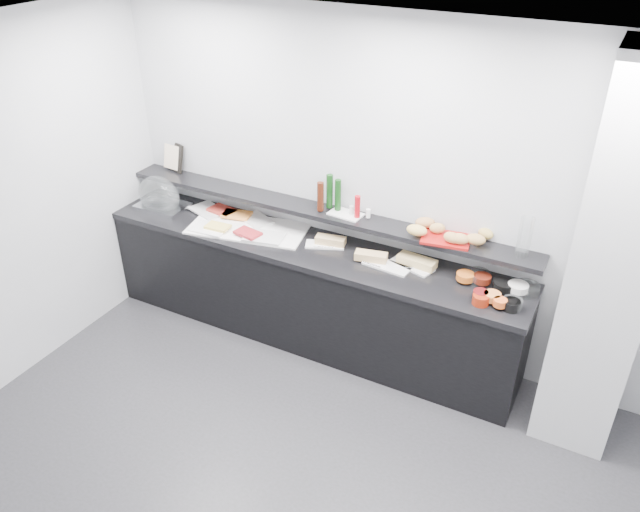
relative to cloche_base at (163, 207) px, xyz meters
The scene contains 56 objects.
back_wall 2.23m from the cloche_base, ahead, with size 5.00×0.02×2.70m, color #B5B8BD.
ceiling 3.27m from the cloche_base, 37.84° to the right, with size 5.00×5.00×0.00m, color white.
column 3.69m from the cloche_base, ahead, with size 0.50×0.50×2.70m, color silver.
buffet_cabinet 1.54m from the cloche_base, ahead, with size 3.60×0.60×0.85m, color black.
counter_top 1.46m from the cloche_base, ahead, with size 3.62×0.62×0.05m, color black.
wall_shelf 1.49m from the cloche_base, ahead, with size 3.60×0.25×0.04m, color black.
cloche_base is the anchor object (origin of this frame).
cloche_dome 0.11m from the cloche_base, 169.53° to the left, with size 0.43×0.28×0.34m, color white.
linen_runner 0.89m from the cloche_base, ahead, with size 0.99×0.47×0.01m, color white.
platter_meat_a 0.43m from the cloche_base, 17.02° to the left, with size 0.33×0.22×0.01m, color silver.
food_meat_a 0.56m from the cloche_base, 15.53° to the left, with size 0.25×0.16×0.02m, color maroon.
platter_salmon 0.90m from the cloche_base, 11.17° to the left, with size 0.29×0.20×0.01m, color white.
food_salmon 0.71m from the cloche_base, 11.67° to the left, with size 0.25×0.16×0.02m, color orange.
platter_cheese 0.64m from the cloche_base, 13.51° to the right, with size 0.30×0.20×0.01m, color white.
food_cheese 0.70m from the cloche_base, ahead, with size 0.20×0.13×0.02m, color #F0CF5D.
platter_meat_b 1.10m from the cloche_base, ahead, with size 0.32×0.21×0.01m, color silver.
food_meat_b 0.97m from the cloche_base, ahead, with size 0.21×0.14×0.02m, color maroon.
sandwich_plate_left 1.60m from the cloche_base, ahead, with size 0.31×0.13×0.01m, color white.
sandwich_food_left 1.63m from the cloche_base, ahead, with size 0.24×0.09×0.06m, color tan.
tongs_left 1.61m from the cloche_base, ahead, with size 0.01×0.01×0.16m, color silver.
sandwich_plate_mid 2.16m from the cloche_base, ahead, with size 0.36×0.15×0.01m, color white.
sandwich_food_mid 2.02m from the cloche_base, ahead, with size 0.25×0.10×0.06m, color tan.
tongs_mid 2.05m from the cloche_base, ahead, with size 0.01×0.01×0.16m, color #AEB1B5.
sandwich_plate_right 2.33m from the cloche_base, ahead, with size 0.34×0.15×0.01m, color silver.
sandwich_food_right 2.36m from the cloche_base, ahead, with size 0.30×0.11×0.06m, color tan.
tongs_right 2.36m from the cloche_base, ahead, with size 0.01×0.01×0.16m, color #ACAFB3.
bowl_glass_fruit 2.82m from the cloche_base, ahead, with size 0.18×0.18×0.07m, color white.
fill_glass_fruit 2.74m from the cloche_base, ahead, with size 0.13×0.13×0.05m, color #C55B1A.
bowl_black_jam 3.02m from the cloche_base, ahead, with size 0.16×0.16×0.07m, color black.
fill_black_jam 2.86m from the cloche_base, ahead, with size 0.13×0.13×0.05m, color #54170C.
bowl_glass_cream 3.17m from the cloche_base, ahead, with size 0.18×0.18×0.07m, color white.
fill_glass_cream 3.12m from the cloche_base, ahead, with size 0.15×0.15×0.05m, color white.
bowl_red_jam 2.92m from the cloche_base, ahead, with size 0.12×0.12×0.07m, color maroon.
fill_red_jam 2.90m from the cloche_base, ahead, with size 0.11×0.11×0.05m, color #560C0D.
bowl_glass_salmon 3.12m from the cloche_base, ahead, with size 0.14×0.14×0.07m, color white.
fill_glass_salmon 2.98m from the cloche_base, ahead, with size 0.12×0.12×0.05m, color orange.
bowl_black_fruit 3.12m from the cloche_base, ahead, with size 0.12×0.12×0.07m, color black.
fill_black_fruit 3.05m from the cloche_base, ahead, with size 0.09×0.09×0.05m, color orange.
framed_print 0.47m from the cloche_base, 99.03° to the left, with size 0.23×0.02×0.26m, color black.
print_art 0.46m from the cloche_base, 105.33° to the left, with size 0.18×0.00×0.22m, color beige.
condiment_tray 1.74m from the cloche_base, ahead, with size 0.27×0.16×0.01m, color white.
bottle_green_a 1.69m from the cloche_base, ahead, with size 0.05×0.05×0.26m, color #0F3910.
bottle_brown 1.56m from the cloche_base, ahead, with size 0.05×0.05×0.24m, color #3E170B.
bottle_green_b 1.61m from the cloche_base, ahead, with size 0.05×0.05×0.28m, color #0F3810.
bottle_hot 1.86m from the cloche_base, ahead, with size 0.05×0.05×0.18m, color #B10C16.
shaker_salt 1.79m from the cloche_base, ahead, with size 0.03×0.03×0.07m, color silver.
shaker_pepper 1.93m from the cloche_base, ahead, with size 0.04×0.04×0.07m, color white.
bread_tray 2.56m from the cloche_base, ahead, with size 0.35×0.24×0.02m, color #9D1210.
bread_roll_nw 2.38m from the cloche_base, ahead, with size 0.15×0.09×0.08m, color #AC7541.
bread_roll_ne 2.83m from the cloche_base, ahead, with size 0.12×0.08×0.08m, color #B19143.
bread_roll_sw 2.36m from the cloche_base, ahead, with size 0.16×0.10×0.08m, color tan.
bread_roll_s 2.67m from the cloche_base, ahead, with size 0.13×0.08×0.08m, color #B98546.
bread_roll_se 2.62m from the cloche_base, ahead, with size 0.13×0.08×0.08m, color #B28043.
bread_roll_midw 2.49m from the cloche_base, ahead, with size 0.12×0.08×0.08m, color #B18343.
bread_roll_mide 2.78m from the cloche_base, ahead, with size 0.15×0.09×0.08m, color #B08143.
carafe 3.11m from the cloche_base, ahead, with size 0.09×0.09×0.30m, color silver.
Camera 1 is at (1.42, -2.10, 3.39)m, focal length 35.00 mm.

